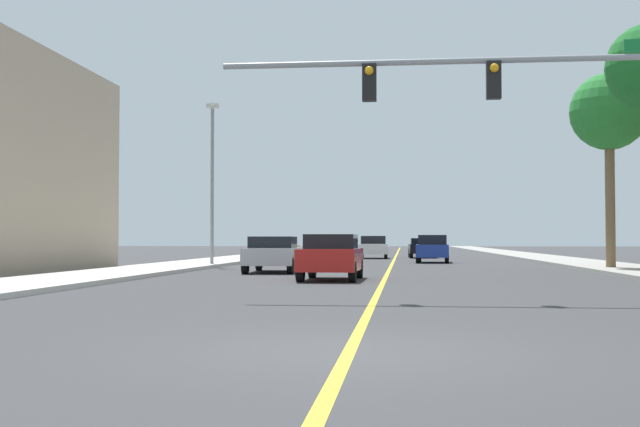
{
  "coord_description": "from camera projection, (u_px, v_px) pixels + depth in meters",
  "views": [
    {
      "loc": [
        0.64,
        -9.37,
        1.32
      ],
      "look_at": [
        -2.27,
        18.18,
        2.21
      ],
      "focal_mm": 44.76,
      "sensor_mm": 36.0,
      "label": 1
    }
  ],
  "objects": [
    {
      "name": "car_silver",
      "position": [
        274.0,
        253.0,
        31.69
      ],
      "size": [
        2.04,
        4.45,
        1.42
      ],
      "rotation": [
        0.0,
        0.0,
        0.02
      ],
      "color": "#BCBCC1",
      "rests_on": "ground"
    },
    {
      "name": "car_red",
      "position": [
        331.0,
        256.0,
        25.69
      ],
      "size": [
        1.88,
        3.89,
        1.47
      ],
      "rotation": [
        0.0,
        0.0,
        -0.02
      ],
      "color": "red",
      "rests_on": "ground"
    },
    {
      "name": "sidewalk_right",
      "position": [
        551.0,
        259.0,
        50.05
      ],
      "size": [
        3.63,
        168.0,
        0.15
      ],
      "primitive_type": "cube",
      "color": "#9E9B93",
      "rests_on": "ground"
    },
    {
      "name": "car_blue",
      "position": [
        433.0,
        249.0,
        44.69
      ],
      "size": [
        1.95,
        4.11,
        1.55
      ],
      "rotation": [
        0.0,
        0.0,
        -0.05
      ],
      "color": "#1E389E",
      "rests_on": "ground"
    },
    {
      "name": "car_white",
      "position": [
        374.0,
        247.0,
        54.52
      ],
      "size": [
        1.98,
        4.46,
        1.53
      ],
      "rotation": [
        0.0,
        0.0,
        0.02
      ],
      "color": "white",
      "rests_on": "ground"
    },
    {
      "name": "car_black",
      "position": [
        422.0,
        247.0,
        56.13
      ],
      "size": [
        1.92,
        3.93,
        1.39
      ],
      "rotation": [
        0.0,
        0.0,
        0.03
      ],
      "color": "black",
      "rests_on": "ground"
    },
    {
      "name": "ground",
      "position": [
        394.0,
        260.0,
        51.08
      ],
      "size": [
        192.0,
        192.0,
        0.0
      ],
      "primitive_type": "plane",
      "color": "#38383A"
    },
    {
      "name": "car_yellow",
      "position": [
        280.0,
        250.0,
        44.46
      ],
      "size": [
        1.93,
        4.25,
        1.38
      ],
      "rotation": [
        0.0,
        0.0,
        3.17
      ],
      "color": "gold",
      "rests_on": "ground"
    },
    {
      "name": "traffic_signal_mast",
      "position": [
        576.0,
        101.0,
        17.58
      ],
      "size": [
        11.99,
        0.36,
        5.66
      ],
      "color": "gray",
      "rests_on": "sidewalk_right"
    },
    {
      "name": "palm_far",
      "position": [
        609.0,
        114.0,
        33.51
      ],
      "size": [
        3.25,
        3.25,
        8.17
      ],
      "color": "brown",
      "rests_on": "sidewalk_right"
    },
    {
      "name": "street_lamp",
      "position": [
        212.0,
        175.0,
        38.13
      ],
      "size": [
        0.56,
        0.28,
        7.67
      ],
      "color": "gray",
      "rests_on": "sidewalk_left"
    },
    {
      "name": "lane_marking_center",
      "position": [
        394.0,
        260.0,
        51.08
      ],
      "size": [
        0.16,
        144.0,
        0.01
      ],
      "primitive_type": "cube",
      "color": "yellow",
      "rests_on": "ground"
    },
    {
      "name": "sidewalk_left",
      "position": [
        244.0,
        258.0,
        52.11
      ],
      "size": [
        3.63,
        168.0,
        0.15
      ],
      "primitive_type": "cube",
      "color": "beige",
      "rests_on": "ground"
    }
  ]
}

